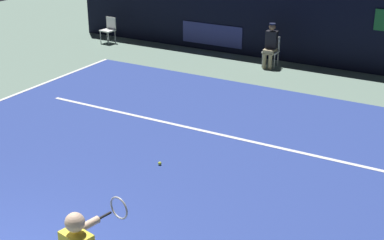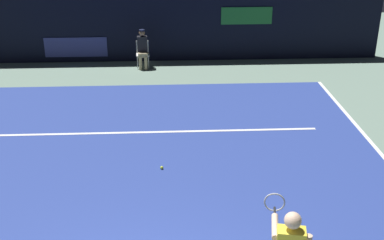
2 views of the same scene
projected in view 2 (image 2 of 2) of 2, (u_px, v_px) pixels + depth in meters
name	position (u px, v px, depth m)	size (l,w,h in m)	color
ground_plane	(150.00, 170.00, 10.61)	(32.00, 32.00, 0.00)	slate
court_surface	(150.00, 170.00, 10.60)	(10.54, 10.76, 0.01)	navy
line_service	(152.00, 132.00, 12.32)	(8.22, 0.10, 0.01)	white
back_wall	(155.00, 24.00, 17.53)	(16.13, 0.33, 2.60)	black
line_judge_on_chair	(142.00, 48.00, 16.90)	(0.46, 0.55, 1.32)	white
tennis_ball	(162.00, 168.00, 10.61)	(0.07, 0.07, 0.07)	#CCE033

